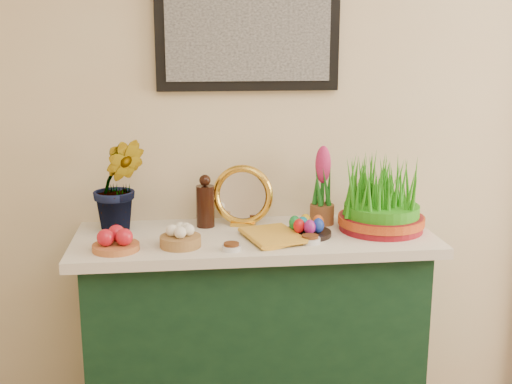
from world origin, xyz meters
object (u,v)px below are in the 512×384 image
Objects in this scene: sideboard at (255,342)px; wheatgrass_sabzeh at (382,200)px; hyacinth_green at (118,170)px; book at (249,238)px; mirror at (243,196)px.

wheatgrass_sabzeh reaches higher than sideboard.
book is (0.49, -0.21, -0.23)m from hyacinth_green.
sideboard is 5.09× the size of mirror.
mirror is at bearing 0.10° from hyacinth_green.
sideboard is 0.60m from mirror.
wheatgrass_sabzeh reaches higher than book.
wheatgrass_sabzeh is at bearing -14.13° from mirror.
mirror reaches higher than book.
mirror is 0.56m from wheatgrass_sabzeh.
book is (0.00, -0.24, -0.10)m from mirror.
book is 0.73× the size of wheatgrass_sabzeh.
book is at bearing -169.31° from wheatgrass_sabzeh.
hyacinth_green is 1.44× the size of wheatgrass_sabzeh.
sideboard is 2.63× the size of hyacinth_green.
hyacinth_green reaches higher than wheatgrass_sabzeh.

